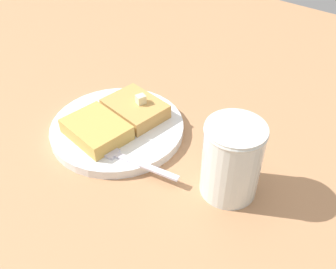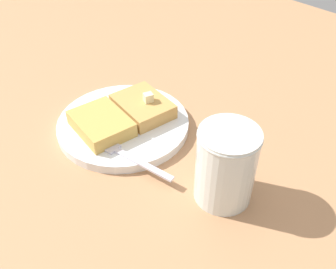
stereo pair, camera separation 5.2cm
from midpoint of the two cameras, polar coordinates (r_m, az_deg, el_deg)
The scene contains 7 objects.
table_surface at distance 72.81cm, azimuth -5.21°, elevation 7.12°, with size 122.11×122.11×2.23cm, color #AF7C53.
plate at distance 60.34cm, azimuth -4.36°, elevation 1.56°, with size 21.04×21.04×1.46cm.
toast_slice_left at distance 60.91cm, azimuth -1.44°, elevation 4.22°, with size 7.20×9.34×2.35cm, color tan.
toast_slice_middle at distance 57.78cm, azimuth -7.60°, elevation 1.54°, with size 7.20×9.34×2.35cm, color tan.
butter_pat_primary at distance 59.65cm, azimuth -0.51°, elevation 5.57°, with size 1.40×1.26×1.40cm, color beige.
fork at distance 53.95cm, azimuth -4.39°, elevation -2.90°, with size 4.46×15.98×0.36cm.
syrup_jar at distance 47.82cm, azimuth 11.89°, elevation -5.05°, with size 7.77×7.77×10.73cm.
Camera 2 is at (35.13, 50.71, 40.58)cm, focal length 40.00 mm.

